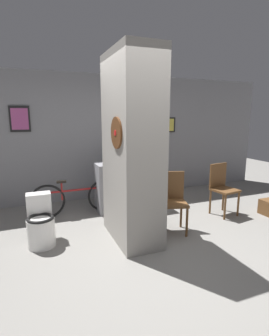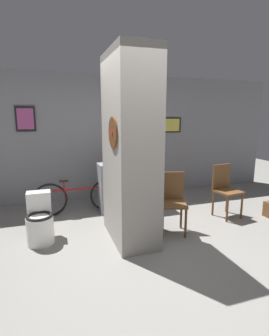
{
  "view_description": "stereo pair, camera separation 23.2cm",
  "coord_description": "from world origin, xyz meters",
  "px_view_note": "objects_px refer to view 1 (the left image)",
  "views": [
    {
      "loc": [
        -1.45,
        -2.81,
        1.76
      ],
      "look_at": [
        0.05,
        0.95,
        0.95
      ],
      "focal_mm": 28.0,
      "sensor_mm": 36.0,
      "label": 1
    },
    {
      "loc": [
        -1.23,
        -2.89,
        1.76
      ],
      "look_at": [
        0.05,
        0.95,
        0.95
      ],
      "focal_mm": 28.0,
      "sensor_mm": 36.0,
      "label": 2
    }
  ],
  "objects_px": {
    "toilet": "(41,224)",
    "chair_near_pillar": "(173,199)",
    "bicycle": "(77,197)",
    "bottle_tall": "(136,155)",
    "chair_by_doorway": "(222,186)"
  },
  "relations": [
    {
      "from": "bicycle",
      "to": "bottle_tall",
      "type": "xyz_separation_m",
      "value": [
        1.14,
        -0.01,
        0.7
      ]
    },
    {
      "from": "chair_near_pillar",
      "to": "bottle_tall",
      "type": "distance_m",
      "value": 1.31
    },
    {
      "from": "chair_near_pillar",
      "to": "toilet",
      "type": "bearing_deg",
      "value": -170.61
    },
    {
      "from": "chair_by_doorway",
      "to": "bicycle",
      "type": "height_order",
      "value": "chair_by_doorway"
    },
    {
      "from": "bicycle",
      "to": "bottle_tall",
      "type": "relative_size",
      "value": 5.03
    },
    {
      "from": "chair_near_pillar",
      "to": "bottle_tall",
      "type": "height_order",
      "value": "bottle_tall"
    },
    {
      "from": "toilet",
      "to": "chair_by_doorway",
      "type": "distance_m",
      "value": 3.1
    },
    {
      "from": "chair_by_doorway",
      "to": "bottle_tall",
      "type": "height_order",
      "value": "bottle_tall"
    },
    {
      "from": "chair_near_pillar",
      "to": "bottle_tall",
      "type": "xyz_separation_m",
      "value": [
        -0.13,
        1.2,
        0.51
      ]
    },
    {
      "from": "chair_by_doorway",
      "to": "toilet",
      "type": "bearing_deg",
      "value": 172.16
    },
    {
      "from": "toilet",
      "to": "bicycle",
      "type": "height_order",
      "value": "toilet"
    },
    {
      "from": "toilet",
      "to": "chair_near_pillar",
      "type": "bearing_deg",
      "value": -7.86
    },
    {
      "from": "chair_near_pillar",
      "to": "bottle_tall",
      "type": "relative_size",
      "value": 2.85
    },
    {
      "from": "bicycle",
      "to": "bottle_tall",
      "type": "height_order",
      "value": "bottle_tall"
    },
    {
      "from": "toilet",
      "to": "chair_by_doorway",
      "type": "bearing_deg",
      "value": 0.47
    }
  ]
}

